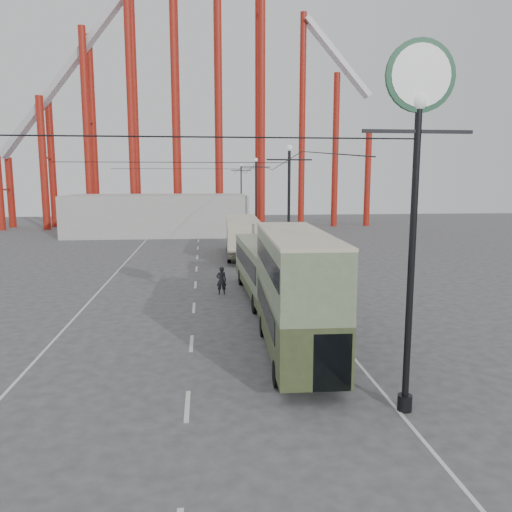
{
  "coord_description": "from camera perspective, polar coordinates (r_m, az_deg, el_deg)",
  "views": [
    {
      "loc": [
        -0.42,
        -16.75,
        6.99
      ],
      "look_at": [
        2.3,
        8.84,
        3.0
      ],
      "focal_mm": 35.0,
      "sensor_mm": 36.0,
      "label": 1
    }
  ],
  "objects": [
    {
      "name": "fairground_shed",
      "position": [
        64.15,
        -11.08,
        4.64
      ],
      "size": [
        22.0,
        10.0,
        5.0
      ],
      "primitive_type": "cube",
      "color": "#AAAAA4",
      "rests_on": "ground"
    },
    {
      "name": "single_decker_green",
      "position": [
        29.79,
        1.15,
        -1.25
      ],
      "size": [
        2.89,
        11.27,
        3.17
      ],
      "rotation": [
        0.0,
        0.0,
        0.03
      ],
      "color": "#647556",
      "rests_on": "ground"
    },
    {
      "name": "road_markings",
      "position": [
        37.11,
        -6.64,
        -2.09
      ],
      "size": [
        12.52,
        120.0,
        0.01
      ],
      "color": "silver",
      "rests_on": "ground"
    },
    {
      "name": "lamp_post_mid",
      "position": [
        35.34,
        3.77,
        5.05
      ],
      "size": [
        3.2,
        0.44,
        9.32
      ],
      "color": "black",
      "rests_on": "ground"
    },
    {
      "name": "roller_coaster",
      "position": [
        75.37,
        -8.04,
        20.94
      ],
      "size": [
        52.95,
        5.0,
        55.48
      ],
      "color": "maroon",
      "rests_on": "ground"
    },
    {
      "name": "pedestrian",
      "position": [
        30.48,
        -3.98,
        -2.81
      ],
      "size": [
        0.65,
        0.45,
        1.72
      ],
      "primitive_type": "imported",
      "rotation": [
        0.0,
        0.0,
        3.21
      ],
      "color": "black",
      "rests_on": "ground"
    },
    {
      "name": "lamp_post_far",
      "position": [
        57.11,
        -0.01,
        6.5
      ],
      "size": [
        3.2,
        0.44,
        9.32
      ],
      "color": "black",
      "rests_on": "ground"
    },
    {
      "name": "lamp_post_distant",
      "position": [
        79.01,
        -1.71,
        7.14
      ],
      "size": [
        3.2,
        0.44,
        9.32
      ],
      "color": "black",
      "rests_on": "ground"
    },
    {
      "name": "lamp_post_near",
      "position": [
        15.03,
        17.93,
        11.71
      ],
      "size": [
        3.2,
        0.44,
        10.8
      ],
      "color": "black",
      "rests_on": "ground"
    },
    {
      "name": "single_decker_cream",
      "position": [
        45.16,
        -1.57,
        2.4
      ],
      "size": [
        3.23,
        11.2,
        3.45
      ],
      "rotation": [
        0.0,
        0.0,
        -0.04
      ],
      "color": "beige",
      "rests_on": "ground"
    },
    {
      "name": "double_decker_bus",
      "position": [
        19.6,
        4.53,
        -3.63
      ],
      "size": [
        2.63,
        9.29,
        4.95
      ],
      "rotation": [
        0.0,
        0.0,
        -0.03
      ],
      "color": "#354123",
      "rests_on": "ground"
    },
    {
      "name": "ground",
      "position": [
        18.15,
        -4.41,
        -13.86
      ],
      "size": [
        160.0,
        160.0,
        0.0
      ],
      "primitive_type": "plane",
      "color": "#444446",
      "rests_on": "ground"
    }
  ]
}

